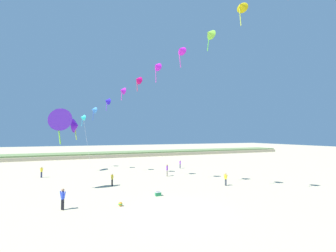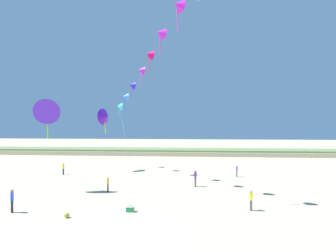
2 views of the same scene
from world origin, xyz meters
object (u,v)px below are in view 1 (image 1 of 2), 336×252
object	(u,v)px
beach_ball	(120,204)
large_kite_low_lead	(59,119)
large_kite_mid_trail	(76,126)
person_near_left	(41,171)
person_far_left	(180,164)
person_near_right	(167,169)
beach_cooler	(158,194)
person_far_right	(112,179)
person_mid_center	(63,198)
person_far_center	(226,178)

from	to	relation	value
beach_ball	large_kite_low_lead	bearing A→B (deg)	124.92
large_kite_mid_trail	beach_ball	bearing A→B (deg)	-80.00
person_near_left	person_far_left	xyz separation A→B (m)	(22.54, 0.52, -0.04)
person_near_right	person_far_left	bearing A→B (deg)	50.99
person_near_left	beach_cooler	bearing A→B (deg)	-51.55
large_kite_low_lead	beach_ball	xyz separation A→B (m)	(5.41, -7.75, -7.82)
person_far_right	beach_cooler	world-z (taller)	person_far_right
person_near_left	person_near_right	distance (m)	18.30
person_mid_center	beach_cooler	distance (m)	8.87
person_far_left	large_kite_low_lead	xyz separation A→B (m)	(-19.72, -10.23, 7.11)
person_far_left	person_far_right	distance (m)	16.86
person_far_left	person_far_center	xyz separation A→B (m)	(-0.96, -14.99, 0.02)
person_far_right	beach_ball	xyz separation A→B (m)	(-0.51, -8.30, -0.69)
beach_cooler	beach_ball	world-z (taller)	beach_cooler
person_mid_center	large_kite_mid_trail	xyz separation A→B (m)	(0.91, 20.23, 6.76)
person_far_center	person_far_left	bearing A→B (deg)	86.32
person_far_right	beach_ball	bearing A→B (deg)	-93.50
person_near_right	person_far_right	size ratio (longest dim) A/B	1.17
person_near_right	beach_ball	world-z (taller)	person_near_right
person_mid_center	person_far_right	xyz separation A→B (m)	(5.12, 7.49, -0.15)
person_far_center	beach_cooler	bearing A→B (deg)	-172.98
beach_ball	beach_cooler	bearing A→B (deg)	24.09
person_near_left	beach_ball	distance (m)	19.32
person_far_left	beach_cooler	xyz separation A→B (m)	(-10.15, -16.12, -0.68)
person_far_center	large_kite_low_lead	world-z (taller)	large_kite_low_lead
person_near_right	person_mid_center	bearing A→B (deg)	-141.93
person_mid_center	person_far_center	xyz separation A→B (m)	(17.96, 2.18, -0.10)
person_near_left	person_far_right	world-z (taller)	person_near_left
person_far_center	beach_cooler	world-z (taller)	person_far_center
person_near_right	person_far_center	xyz separation A→B (m)	(4.26, -8.54, -0.10)
large_kite_low_lead	beach_ball	size ratio (longest dim) A/B	11.50
person_near_left	person_far_right	distance (m)	12.67
person_far_center	beach_ball	distance (m)	13.69
person_far_right	large_kite_mid_trail	distance (m)	15.09
person_mid_center	beach_ball	size ratio (longest dim) A/B	4.85
person_mid_center	large_kite_low_lead	bearing A→B (deg)	96.52
person_far_right	beach_cooler	distance (m)	7.43
person_near_left	person_far_right	xyz separation A→B (m)	(8.74, -9.17, -0.06)
person_far_center	large_kite_mid_trail	world-z (taller)	large_kite_mid_trail
large_kite_mid_trail	large_kite_low_lead	bearing A→B (deg)	-97.31
person_near_left	large_kite_mid_trail	bearing A→B (deg)	38.27
large_kite_low_lead	large_kite_mid_trail	xyz separation A→B (m)	(1.70, 13.28, -0.23)
person_near_right	large_kite_mid_trail	xyz separation A→B (m)	(-12.79, 9.50, 6.76)
person_near_left	large_kite_low_lead	distance (m)	12.34
large_kite_mid_trail	beach_cooler	xyz separation A→B (m)	(7.86, -19.17, -7.56)
person_near_right	person_far_right	xyz separation A→B (m)	(-8.57, -3.23, -0.15)
beach_cooler	beach_ball	size ratio (longest dim) A/B	1.59
person_far_center	large_kite_mid_trail	xyz separation A→B (m)	(-17.05, 18.04, 6.86)
beach_cooler	large_kite_low_lead	bearing A→B (deg)	148.37
person_far_right	large_kite_low_lead	bearing A→B (deg)	-174.72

